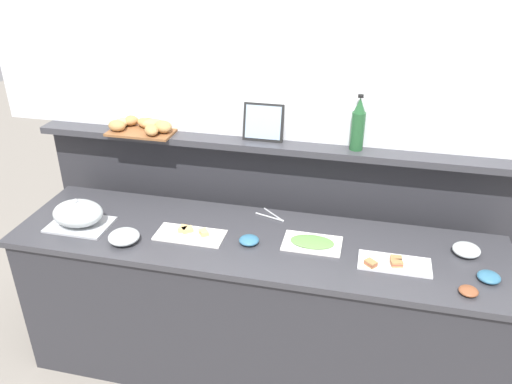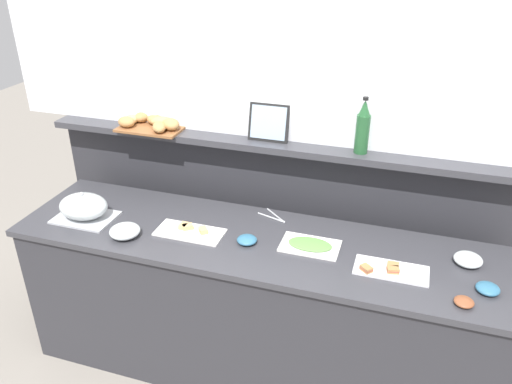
% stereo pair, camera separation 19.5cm
% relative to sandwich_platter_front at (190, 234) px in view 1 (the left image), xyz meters
% --- Properties ---
extents(ground_plane, '(12.00, 12.00, 0.00)m').
position_rel_sandwich_platter_front_xyz_m(ground_plane, '(0.35, 0.65, -0.94)').
color(ground_plane, gray).
extents(buffet_counter, '(2.68, 0.69, 0.93)m').
position_rel_sandwich_platter_front_xyz_m(buffet_counter, '(0.35, 0.05, -0.47)').
color(buffet_counter, '#2D2D33').
rests_on(buffet_counter, ground_plane).
extents(back_ledge_unit, '(2.96, 0.22, 1.32)m').
position_rel_sandwich_platter_front_xyz_m(back_ledge_unit, '(0.35, 0.57, -0.25)').
color(back_ledge_unit, '#2D2D33').
rests_on(back_ledge_unit, ground_plane).
extents(upper_wall_panel, '(3.56, 0.08, 1.28)m').
position_rel_sandwich_platter_front_xyz_m(upper_wall_panel, '(0.35, 0.59, 1.02)').
color(upper_wall_panel, white).
rests_on(upper_wall_panel, back_ledge_unit).
extents(sandwich_platter_front, '(0.38, 0.18, 0.04)m').
position_rel_sandwich_platter_front_xyz_m(sandwich_platter_front, '(0.00, 0.00, 0.00)').
color(sandwich_platter_front, white).
rests_on(sandwich_platter_front, buffet_counter).
extents(sandwich_platter_rear, '(0.36, 0.17, 0.04)m').
position_rel_sandwich_platter_front_xyz_m(sandwich_platter_rear, '(1.08, -0.03, 0.00)').
color(sandwich_platter_rear, silver).
rests_on(sandwich_platter_rear, buffet_counter).
extents(cold_cuts_platter, '(0.31, 0.19, 0.02)m').
position_rel_sandwich_platter_front_xyz_m(cold_cuts_platter, '(0.66, 0.07, 0.00)').
color(cold_cuts_platter, white).
rests_on(cold_cuts_platter, buffet_counter).
extents(serving_cloche, '(0.34, 0.24, 0.17)m').
position_rel_sandwich_platter_front_xyz_m(serving_cloche, '(-0.64, -0.04, 0.06)').
color(serving_cloche, '#B7BABF').
rests_on(serving_cloche, buffet_counter).
extents(glass_bowl_large, '(0.14, 0.14, 0.06)m').
position_rel_sandwich_platter_front_xyz_m(glass_bowl_large, '(1.44, 0.15, 0.02)').
color(glass_bowl_large, silver).
rests_on(glass_bowl_large, buffet_counter).
extents(glass_bowl_medium, '(0.17, 0.17, 0.07)m').
position_rel_sandwich_platter_front_xyz_m(glass_bowl_medium, '(-0.32, -0.14, 0.02)').
color(glass_bowl_medium, silver).
rests_on(glass_bowl_medium, buffet_counter).
extents(condiment_bowl_teal, '(0.11, 0.11, 0.04)m').
position_rel_sandwich_platter_front_xyz_m(condiment_bowl_teal, '(1.52, -0.05, 0.01)').
color(condiment_bowl_teal, teal).
rests_on(condiment_bowl_teal, buffet_counter).
extents(condiment_bowl_cream, '(0.11, 0.11, 0.04)m').
position_rel_sandwich_platter_front_xyz_m(condiment_bowl_cream, '(0.33, -0.00, 0.01)').
color(condiment_bowl_cream, teal).
rests_on(condiment_bowl_cream, buffet_counter).
extents(condiment_bowl_red, '(0.09, 0.09, 0.03)m').
position_rel_sandwich_platter_front_xyz_m(condiment_bowl_red, '(1.41, -0.18, 0.01)').
color(condiment_bowl_red, brown).
rests_on(condiment_bowl_red, buffet_counter).
extents(serving_tongs, '(0.18, 0.13, 0.01)m').
position_rel_sandwich_platter_front_xyz_m(serving_tongs, '(0.39, 0.30, -0.00)').
color(serving_tongs, '#B7BABF').
rests_on(serving_tongs, buffet_counter).
extents(wine_bottle_green, '(0.08, 0.08, 0.32)m').
position_rel_sandwich_platter_front_xyz_m(wine_bottle_green, '(0.83, 0.51, 0.52)').
color(wine_bottle_green, '#23562D').
rests_on(wine_bottle_green, back_ledge_unit).
extents(bread_basket, '(0.43, 0.30, 0.08)m').
position_rel_sandwich_platter_front_xyz_m(bread_basket, '(-0.46, 0.50, 0.41)').
color(bread_basket, brown).
rests_on(bread_basket, back_ledge_unit).
extents(framed_picture, '(0.24, 0.06, 0.22)m').
position_rel_sandwich_platter_front_xyz_m(framed_picture, '(0.29, 0.53, 0.48)').
color(framed_picture, black).
rests_on(framed_picture, back_ledge_unit).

